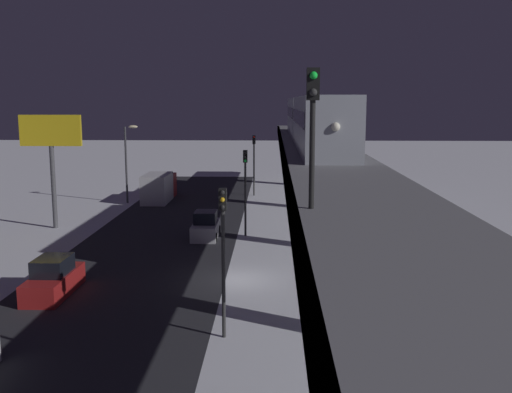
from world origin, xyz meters
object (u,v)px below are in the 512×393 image
Objects in this scene: sedan_silver at (206,227)px; traffic_light_mid at (245,180)px; rail_signal at (313,114)px; traffic_light_near at (223,241)px; traffic_light_far at (254,156)px; subway_train at (311,118)px; commercial_billboard at (51,142)px; sedan_red at (53,279)px; box_truck at (159,187)px.

sedan_silver is 0.63× the size of traffic_light_mid.
rail_signal is 26.49m from traffic_light_mid.
traffic_light_far is at bearing -90.00° from traffic_light_near.
subway_train is 16.19m from traffic_light_far.
commercial_billboard is at bearing 166.52° from sedan_silver.
sedan_silver is 4.53m from traffic_light_mid.
traffic_light_near and traffic_light_mid have the same top height.
rail_signal is (1.89, 30.01, 0.95)m from subway_train.
subway_train is 9.22× the size of rail_signal.
traffic_light_far is (-9.30, -32.68, 3.40)m from sedan_red.
traffic_light_mid is at bearing 40.13° from subway_train.
box_truck is 1.16× the size of traffic_light_near.
traffic_light_near reaches higher than box_truck.
sedan_silver is 14.51m from sedan_red.
traffic_light_mid is 0.72× the size of commercial_billboard.
traffic_light_near is at bearing 105.38° from box_truck.
rail_signal is 0.62× the size of traffic_light_near.
sedan_red is at bearing 51.34° from subway_train.
traffic_light_far is at bearing -105.88° from sedan_red.
box_truck is (6.60, -16.18, 0.56)m from sedan_silver.
rail_signal is at bearing -76.41° from sedan_silver.
subway_train is at bearing 31.75° from sedan_silver.
subway_train is 12.19m from sedan_silver.
rail_signal is 0.45× the size of commercial_billboard.
box_truck is (12.66, -41.27, -8.19)m from rail_signal.
commercial_billboard is at bearing -8.56° from traffic_light_mid.
sedan_silver is 17.49m from box_truck.
traffic_light_far is (0.00, -19.00, 0.00)m from traffic_light_mid.
traffic_light_mid is (-9.50, 15.52, 2.85)m from box_truck.
sedan_silver is 0.86× the size of sedan_red.
subway_train reaches higher than sedan_red.
sedan_red is at bearing 110.25° from commercial_billboard.
sedan_silver is at bearing 166.52° from commercial_billboard.
traffic_light_mid is (3.16, -25.75, -5.34)m from rail_signal.
sedan_red is at bearing -116.18° from sedan_silver.
traffic_light_far is (-9.50, -3.48, 2.85)m from box_truck.
sedan_silver is 0.63× the size of traffic_light_near.
rail_signal reaches higher than traffic_light_near.
commercial_billboard is at bearing 66.74° from box_truck.
subway_train is 4.14× the size of commercial_billboard.
traffic_light_far reaches higher than sedan_red.
rail_signal reaches higher than subway_train.
traffic_light_mid is 15.58m from commercial_billboard.
commercial_billboard is at bearing 47.74° from traffic_light_far.
traffic_light_far is 22.74m from commercial_billboard.
subway_train reaches higher than traffic_light_near.
rail_signal reaches higher than sedan_red.
subway_train is 9.12× the size of sedan_silver.
subway_train is 5.76× the size of traffic_light_far.
traffic_light_near is at bearing 150.20° from sedan_red.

